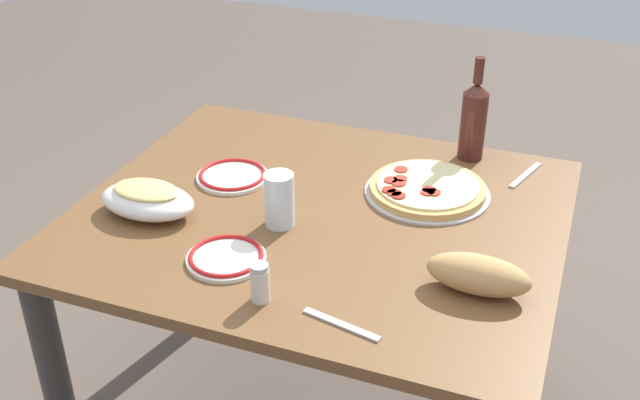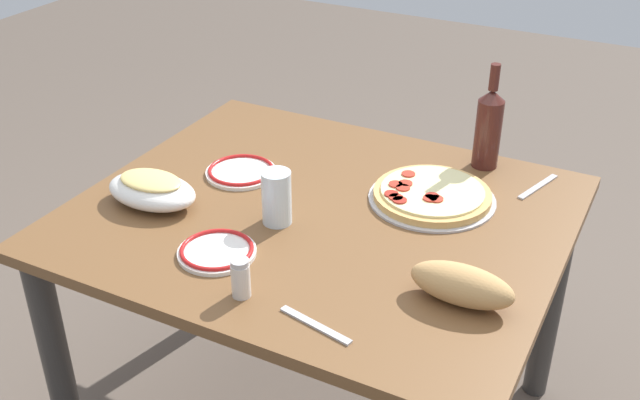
% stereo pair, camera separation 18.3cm
% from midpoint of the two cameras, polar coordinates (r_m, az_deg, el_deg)
% --- Properties ---
extents(dining_table, '(1.16, 0.99, 0.73)m').
position_cam_midpoint_polar(dining_table, '(1.91, -2.75, -3.94)').
color(dining_table, brown).
rests_on(dining_table, ground).
extents(pepperoni_pizza, '(0.32, 0.32, 0.03)m').
position_cam_midpoint_polar(pepperoni_pizza, '(1.92, 5.36, 0.77)').
color(pepperoni_pizza, '#B7B7BC').
rests_on(pepperoni_pizza, dining_table).
extents(baked_pasta_dish, '(0.24, 0.15, 0.08)m').
position_cam_midpoint_polar(baked_pasta_dish, '(1.88, -15.60, 0.02)').
color(baked_pasta_dish, white).
rests_on(baked_pasta_dish, dining_table).
extents(wine_bottle, '(0.07, 0.07, 0.29)m').
position_cam_midpoint_polar(wine_bottle, '(2.08, 9.01, 5.97)').
color(wine_bottle, '#471E19').
rests_on(wine_bottle, dining_table).
extents(water_glass, '(0.07, 0.07, 0.13)m').
position_cam_midpoint_polar(water_glass, '(1.77, -6.05, -0.08)').
color(water_glass, silver).
rests_on(water_glass, dining_table).
extents(side_plate_near, '(0.18, 0.18, 0.02)m').
position_cam_midpoint_polar(side_plate_near, '(1.69, -10.18, -4.36)').
color(side_plate_near, white).
rests_on(side_plate_near, dining_table).
extents(side_plate_far, '(0.19, 0.19, 0.02)m').
position_cam_midpoint_polar(side_plate_far, '(2.01, -9.20, 1.74)').
color(side_plate_far, white).
rests_on(side_plate_far, dining_table).
extents(bread_loaf, '(0.22, 0.09, 0.08)m').
position_cam_midpoint_polar(bread_loaf, '(1.57, 8.56, -5.68)').
color(bread_loaf, tan).
rests_on(bread_loaf, dining_table).
extents(spice_shaker, '(0.04, 0.04, 0.09)m').
position_cam_midpoint_polar(spice_shaker, '(1.54, -7.97, -6.30)').
color(spice_shaker, silver).
rests_on(spice_shaker, dining_table).
extents(fork_left, '(0.07, 0.17, 0.00)m').
position_cam_midpoint_polar(fork_left, '(2.05, 12.76, 1.78)').
color(fork_left, '#B7B7BC').
rests_on(fork_left, dining_table).
extents(fork_right, '(0.17, 0.05, 0.00)m').
position_cam_midpoint_polar(fork_right, '(1.49, -1.95, -9.46)').
color(fork_right, '#B7B7BC').
rests_on(fork_right, dining_table).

